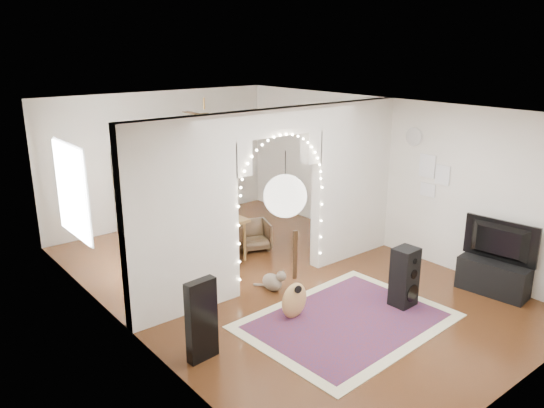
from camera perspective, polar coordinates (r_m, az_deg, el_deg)
floor at (r=8.50m, az=0.56°, el=-8.09°), size 7.50×7.50×0.00m
ceiling at (r=7.77m, az=0.62°, el=10.29°), size 5.00×7.50×0.02m
wall_back at (r=11.09m, az=-11.91°, el=4.83°), size 5.00×0.02×2.70m
wall_front at (r=5.83m, az=25.01°, el=-7.34°), size 5.00×0.02×2.70m
wall_left at (r=6.79m, az=-15.91°, el=-3.04°), size 0.02×7.50×2.70m
wall_right at (r=9.77m, az=11.98°, el=3.23°), size 0.02×7.50×2.70m
divider_wall at (r=8.01m, az=0.59°, el=1.19°), size 5.00×0.20×2.70m
fairy_lights at (r=7.88m, az=1.20°, el=1.87°), size 1.64×0.04×1.60m
window at (r=8.38m, az=-20.76°, el=1.32°), size 0.04×1.20×1.40m
wall_clock at (r=9.25m, az=15.07°, el=7.02°), size 0.03×0.31×0.31m
picture_frames at (r=9.14m, az=16.80°, el=2.92°), size 0.02×0.50×0.70m
paper_lantern at (r=4.84m, az=1.42°, el=0.87°), size 0.40×0.40×0.40m
ceiling_fan at (r=9.42m, az=-7.29°, el=9.46°), size 1.10×1.10×0.30m
area_rug at (r=7.38m, az=8.10°, el=-12.33°), size 2.80×2.16×0.02m
guitar_case at (r=6.35m, az=-7.59°, el=-12.29°), size 0.40×0.16×1.01m
acoustic_guitar at (r=7.20m, az=2.43°, el=-8.85°), size 0.44×0.20×1.07m
tabby_cat at (r=8.08m, az=0.13°, el=-8.32°), size 0.36×0.54×0.36m
floor_speaker at (r=7.76m, az=14.06°, el=-7.67°), size 0.35×0.32×0.87m
media_console at (r=8.63m, az=22.68°, el=-7.29°), size 0.52×1.04×0.50m
tv at (r=8.43m, az=23.11°, el=-3.80°), size 0.28×1.08×0.62m
bookcase at (r=10.88m, az=-12.39°, el=1.69°), size 1.60×0.41×1.64m
dining_table at (r=8.92m, az=-6.90°, el=-2.30°), size 1.24×0.85×0.76m
flower_vase at (r=8.86m, az=-6.94°, el=-1.27°), size 0.19×0.19×0.19m
dining_chair_left at (r=9.63m, az=-1.98°, el=-3.39°), size 0.72×0.73×0.52m
dining_chair_right at (r=9.17m, az=-5.60°, el=-4.63°), size 0.67×0.68×0.48m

